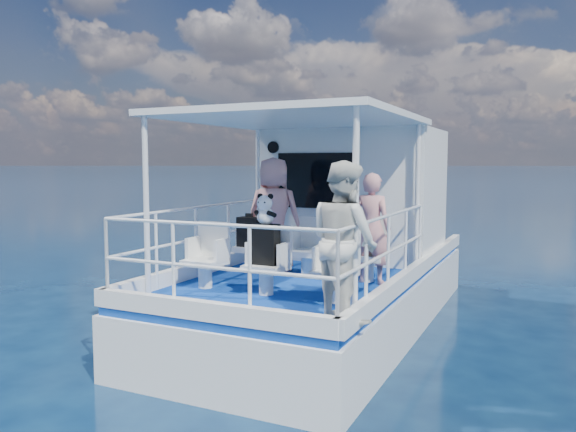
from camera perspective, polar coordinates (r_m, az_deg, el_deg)
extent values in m
plane|color=#081D3B|center=(8.25, 1.41, -12.48)|extent=(2000.00, 2000.00, 0.00)
cube|color=white|center=(9.13, 3.99, -10.72)|extent=(3.00, 7.00, 1.60)
cube|color=navy|center=(8.94, 4.03, -5.48)|extent=(2.90, 6.90, 0.10)
cube|color=white|center=(10.02, 6.77, 2.29)|extent=(2.85, 2.00, 2.20)
cube|color=white|center=(7.70, 0.85, 9.93)|extent=(3.00, 3.20, 0.08)
cylinder|color=white|center=(7.13, -14.20, 0.97)|extent=(0.07, 0.07, 2.20)
cylinder|color=white|center=(5.80, 6.86, 0.15)|extent=(0.07, 0.07, 2.20)
cylinder|color=white|center=(9.54, -3.07, 2.17)|extent=(0.07, 0.07, 2.20)
cylinder|color=white|center=(8.60, 12.99, 1.71)|extent=(0.07, 0.07, 2.20)
cube|color=silver|center=(8.55, -3.56, -4.32)|extent=(0.48, 0.46, 0.38)
cube|color=silver|center=(8.16, 2.00, -4.78)|extent=(0.48, 0.46, 0.38)
cube|color=silver|center=(7.86, 8.06, -5.22)|extent=(0.48, 0.46, 0.38)
cube|color=silver|center=(7.46, -8.41, -5.79)|extent=(0.48, 0.46, 0.38)
cube|color=silver|center=(7.01, -2.23, -6.45)|extent=(0.48, 0.46, 0.38)
cube|color=silver|center=(6.65, 4.71, -7.11)|extent=(0.48, 0.46, 0.38)
imported|color=tan|center=(8.40, -1.46, 0.12)|extent=(0.70, 0.54, 1.72)
imported|color=pink|center=(7.68, 8.49, -1.24)|extent=(0.58, 0.41, 1.50)
imported|color=silver|center=(5.81, 5.70, -2.54)|extent=(1.02, 0.98, 1.65)
cube|color=black|center=(8.45, -3.97, -1.62)|extent=(0.34, 0.19, 0.44)
cube|color=black|center=(6.93, -2.34, -2.89)|extent=(0.33, 0.19, 0.50)
cube|color=black|center=(8.43, -3.98, 0.08)|extent=(0.10, 0.06, 0.06)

